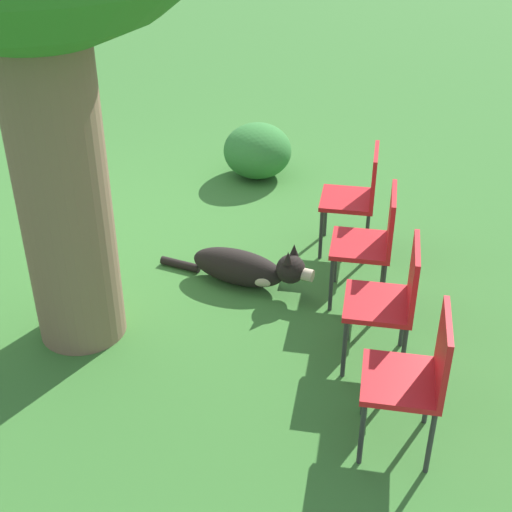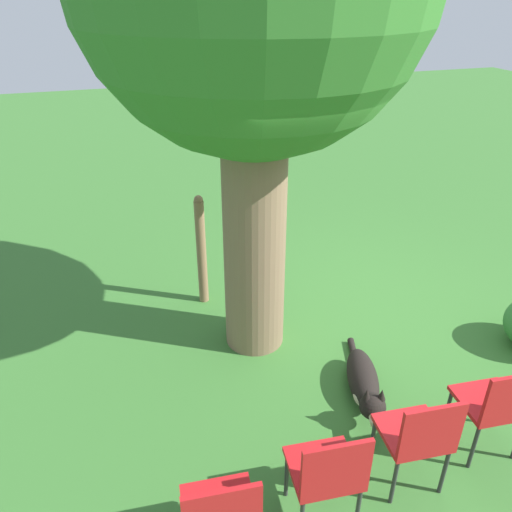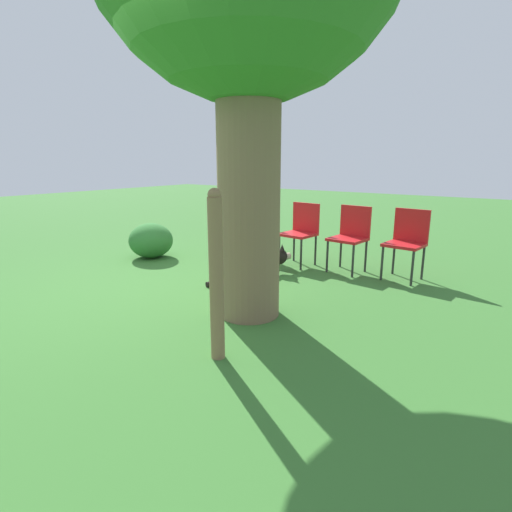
{
  "view_description": "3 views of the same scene",
  "coord_description": "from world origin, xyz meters",
  "views": [
    {
      "loc": [
        -1.54,
        4.75,
        3.01
      ],
      "look_at": [
        -1.21,
        0.74,
        0.57
      ],
      "focal_mm": 50.0,
      "sensor_mm": 36.0,
      "label": 1
    },
    {
      "loc": [
        -3.95,
        2.14,
        3.22
      ],
      "look_at": [
        0.06,
        0.85,
        0.92
      ],
      "focal_mm": 35.0,
      "sensor_mm": 36.0,
      "label": 2
    },
    {
      "loc": [
        2.95,
        3.1,
        1.49
      ],
      "look_at": [
        -1.1,
        0.2,
        0.28
      ],
      "focal_mm": 28.0,
      "sensor_mm": 36.0,
      "label": 3
    }
  ],
  "objects": [
    {
      "name": "dog",
      "position": [
        -1.11,
        0.23,
        0.15
      ],
      "size": [
        1.23,
        0.53,
        0.41
      ],
      "rotation": [
        0.0,
        0.0,
        2.81
      ],
      "color": "black",
      "rests_on": "ground_plane"
    },
    {
      "name": "red_chair_1",
      "position": [
        -2.01,
        0.34,
        0.52
      ],
      "size": [
        0.46,
        0.48,
        0.88
      ],
      "rotation": [
        0.0,
        0.0,
        -0.1
      ],
      "color": "red",
      "rests_on": "ground_plane"
    },
    {
      "name": "fence_post",
      "position": [
        0.83,
        1.22,
        0.65
      ],
      "size": [
        0.11,
        0.11,
        1.29
      ],
      "color": "#846647",
      "rests_on": "ground_plane"
    },
    {
      "name": "ground_plane",
      "position": [
        0.0,
        0.0,
        0.0
      ],
      "size": [
        30.0,
        30.0,
        0.0
      ],
      "primitive_type": "plane",
      "color": "#38702D"
    },
    {
      "name": "red_chair_0",
      "position": [
        -1.93,
        -0.37,
        0.52
      ],
      "size": [
        0.46,
        0.48,
        0.88
      ],
      "rotation": [
        0.0,
        0.0,
        -0.1
      ],
      "color": "red",
      "rests_on": "ground_plane"
    },
    {
      "name": "red_chair_2",
      "position": [
        -2.08,
        1.06,
        0.52
      ],
      "size": [
        0.46,
        0.48,
        0.88
      ],
      "rotation": [
        0.0,
        0.0,
        -0.1
      ],
      "color": "red",
      "rests_on": "ground_plane"
    }
  ]
}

